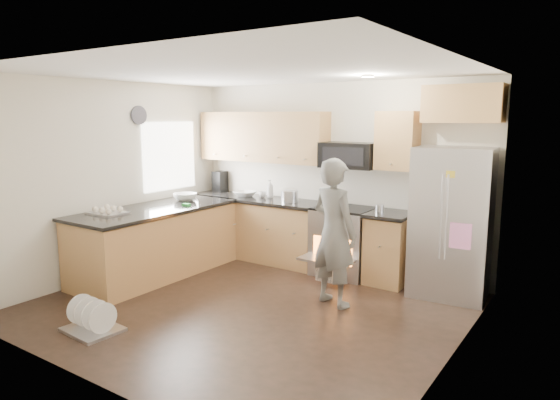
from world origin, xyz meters
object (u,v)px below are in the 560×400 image
Objects in this scene: person at (334,232)px; dish_rack at (92,322)px; stove_range at (344,226)px; refrigerator at (451,223)px.

dish_rack is at bearing 67.62° from person.
stove_range is 1.06× the size of person.
refrigerator reaches higher than person.
refrigerator is 1.45m from person.
dish_rack is (-1.25, -3.08, -0.59)m from stove_range.
dish_rack is (-2.67, -3.06, -0.80)m from refrigerator.
person is at bearing 50.79° from dish_rack.
refrigerator is at bearing -117.66° from person.
dish_rack is (-1.65, -2.02, -0.75)m from person.
refrigerator is at bearing 48.91° from dish_rack.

